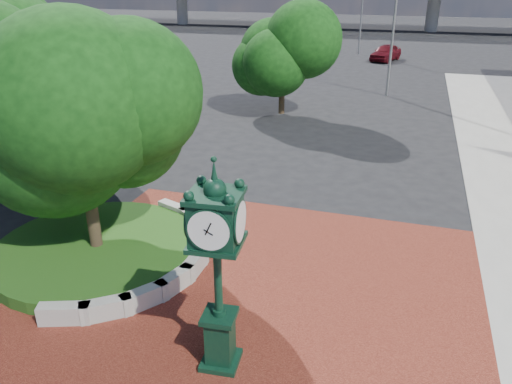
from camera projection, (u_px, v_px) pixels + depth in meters
name	position (u px, v px, depth m)	size (l,w,h in m)	color
ground	(255.00, 284.00, 13.78)	(200.00, 200.00, 0.00)	black
plaza	(243.00, 304.00, 12.89)	(12.00, 12.00, 0.04)	maroon
planter_wall	(166.00, 260.00, 14.41)	(2.96, 6.77, 0.54)	#9E9B93
grass_bed	(98.00, 250.00, 15.07)	(6.10, 6.10, 0.40)	#1C4E16
tree_planter	(81.00, 138.00, 13.65)	(5.20, 5.20, 6.33)	#38281C
tree_street	(282.00, 59.00, 29.30)	(4.40, 4.40, 5.45)	#38281C
post_clock	(217.00, 262.00, 9.91)	(1.07, 1.07, 4.76)	black
parked_car	(386.00, 53.00, 48.73)	(1.83, 4.56, 1.55)	#590C15
street_lamp_near	(399.00, 10.00, 32.74)	(2.09, 0.90, 9.65)	slate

